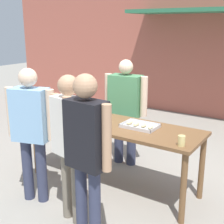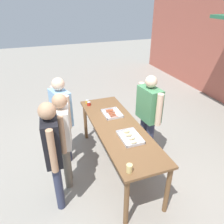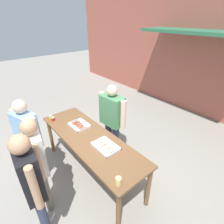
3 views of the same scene
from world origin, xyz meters
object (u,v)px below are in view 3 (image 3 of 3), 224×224
Objects in this scene: person_customer_with_cup at (32,182)px; person_customer_waiting_in_line at (38,160)px; condiment_jar_ketchup at (53,119)px; person_customer_holding_hotdog at (28,136)px; condiment_jar_mustard at (51,117)px; food_tray_buns at (105,146)px; person_server_behind_table at (112,116)px; beer_cup at (118,181)px; food_tray_sausages at (79,125)px.

person_customer_with_cup reaches higher than person_customer_waiting_in_line.
condiment_jar_ketchup is 0.05× the size of person_customer_holding_hotdog.
condiment_jar_mustard is 0.05× the size of person_customer_waiting_in_line.
food_tray_buns is at bearing -82.59° from person_customer_with_cup.
person_server_behind_table is 1.91m from person_customer_with_cup.
condiment_jar_ketchup is 0.05× the size of person_customer_waiting_in_line.
condiment_jar_mustard is at bearing -179.92° from beer_cup.
beer_cup is (2.10, 0.00, 0.02)m from condiment_jar_mustard.
beer_cup is at bearing -177.42° from person_customer_holding_hotdog.
condiment_jar_mustard is 0.67× the size of beer_cup.
condiment_jar_mustard reaches higher than food_tray_sausages.
person_customer_waiting_in_line is at bearing -107.62° from food_tray_buns.
condiment_jar_ketchup is 0.05× the size of person_server_behind_table.
condiment_jar_ketchup reaches higher than food_tray_buns.
person_customer_with_cup is at bearing -31.40° from condiment_jar_ketchup.
food_tray_sausages is 1.09m from person_customer_waiting_in_line.
food_tray_buns is 1.46m from condiment_jar_mustard.
condiment_jar_ketchup is (0.10, 0.01, 0.00)m from condiment_jar_mustard.
food_tray_sausages is at bearing 30.84° from condiment_jar_ketchup.
food_tray_sausages is 0.23× the size of person_customer_holding_hotdog.
condiment_jar_mustard is 0.05× the size of person_server_behind_table.
condiment_jar_mustard is at bearing -25.32° from person_customer_with_cup.
person_customer_with_cup is (-0.60, -0.85, 0.09)m from beer_cup.
person_customer_with_cup is (1.49, -0.84, 0.11)m from condiment_jar_mustard.
person_customer_with_cup is at bearing -52.65° from food_tray_sausages.
person_server_behind_table is (-0.59, 0.64, 0.06)m from food_tray_buns.
condiment_jar_ketchup is at bearing -75.23° from person_customer_holding_hotdog.
person_server_behind_table reaches higher than condiment_jar_mustard.
person_customer_with_cup is at bearing 163.65° from person_customer_waiting_in_line.
person_customer_with_cup is at bearing -29.47° from condiment_jar_mustard.
condiment_jar_ketchup is 0.04× the size of person_customer_with_cup.
person_customer_with_cup is 1.04× the size of person_customer_waiting_in_line.
food_tray_buns is 1.36m from condiment_jar_ketchup.
condiment_jar_mustard is at bearing -167.61° from food_tray_buns.
person_customer_with_cup is at bearing 148.53° from person_customer_holding_hotdog.
person_customer_holding_hotdog reaches higher than person_server_behind_table.
person_server_behind_table is 0.95× the size of person_customer_with_cup.
person_customer_waiting_in_line reaches higher than person_server_behind_table.
person_customer_waiting_in_line reaches higher than beer_cup.
food_tray_sausages is 0.91m from person_customer_holding_hotdog.
person_customer_waiting_in_line is (1.12, -0.65, 0.06)m from condiment_jar_mustard.
person_customer_holding_hotdog is (0.46, -0.58, 0.06)m from condiment_jar_mustard.
condiment_jar_ketchup is (-0.51, -0.31, 0.02)m from food_tray_sausages.
person_customer_waiting_in_line is at bearing -23.41° from person_customer_with_cup.
beer_cup is 1.73m from person_customer_holding_hotdog.
food_tray_sausages is at bearing -50.85° from person_customer_waiting_in_line.
condiment_jar_mustard is (-0.61, -0.31, 0.02)m from food_tray_sausages.
person_customer_holding_hotdog is at bearing -109.76° from person_server_behind_table.
person_server_behind_table is 0.99× the size of person_customer_holding_hotdog.
person_customer_with_cup is (0.65, -1.79, 0.07)m from person_server_behind_table.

